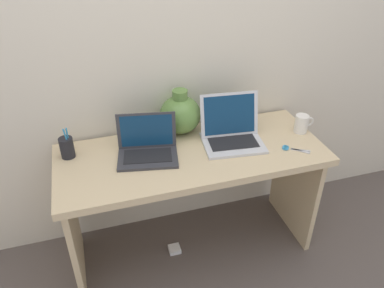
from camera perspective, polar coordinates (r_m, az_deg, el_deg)
The scene contains 10 objects.
ground_plane at distance 2.49m, azimuth -0.00°, elevation -14.85°, with size 6.00×6.00×0.00m, color #564C47.
back_wall at distance 2.09m, azimuth -2.69°, elevation 15.00°, with size 4.40×0.04×2.40m, color beige.
desk at distance 2.11m, azimuth -0.00°, elevation -4.64°, with size 1.42×0.57×0.71m.
laptop_left at distance 1.99m, azimuth -6.70°, elevation -0.13°, with size 0.34×0.27×0.21m.
laptop_right at distance 2.10m, azimuth 5.87°, elevation 2.13°, with size 0.35×0.29×0.25m.
green_vase at distance 2.15m, azimuth -1.76°, elevation 4.50°, with size 0.23×0.23×0.26m.
coffee_mug at distance 2.26m, azimuth 16.08°, elevation 2.94°, with size 0.12×0.08×0.10m.
pen_cup at distance 2.05m, azimuth -18.17°, elevation -0.49°, with size 0.07×0.07×0.18m.
scissors at distance 2.11m, azimuth 14.56°, elevation -0.68°, with size 0.13×0.11×0.01m.
power_brick at distance 2.45m, azimuth -2.62°, elevation -15.42°, with size 0.07×0.07×0.03m, color white.
Camera 1 is at (-0.48, -1.60, 1.84)m, focal length 35.71 mm.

